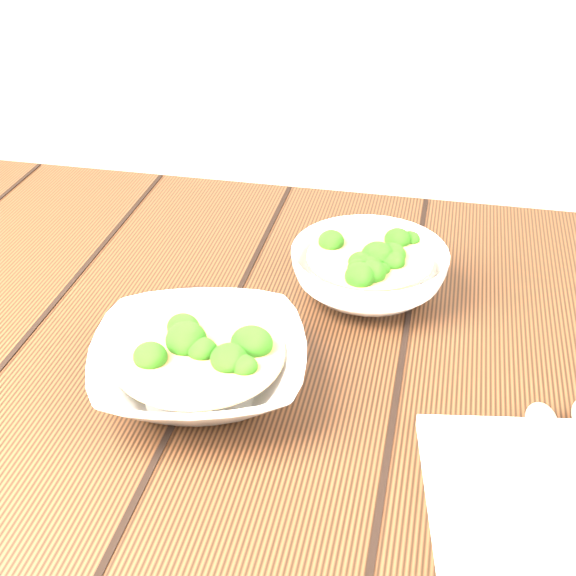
# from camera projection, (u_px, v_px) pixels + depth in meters

# --- Properties ---
(table) EXTENTS (1.20, 0.80, 0.75)m
(table) POSITION_uv_depth(u_px,v_px,m) (235.00, 430.00, 0.92)
(table) COLOR #361D0F
(table) RESTS_ON ground
(soup_bowl_front) EXTENTS (0.25, 0.25, 0.06)m
(soup_bowl_front) POSITION_uv_depth(u_px,v_px,m) (199.00, 364.00, 0.78)
(soup_bowl_front) COLOR silver
(soup_bowl_front) RESTS_ON table
(soup_bowl_back) EXTENTS (0.20, 0.20, 0.06)m
(soup_bowl_back) POSITION_uv_depth(u_px,v_px,m) (369.00, 270.00, 0.92)
(soup_bowl_back) COLOR silver
(soup_bowl_back) RESTS_ON table
(trivet) EXTENTS (0.14, 0.14, 0.03)m
(trivet) POSITION_uv_depth(u_px,v_px,m) (193.00, 322.00, 0.86)
(trivet) COLOR black
(trivet) RESTS_ON table
(napkin) EXTENTS (0.26, 0.22, 0.01)m
(napkin) POSITION_uv_depth(u_px,v_px,m) (566.00, 499.00, 0.66)
(napkin) COLOR #BDAF9D
(napkin) RESTS_ON table
(spoon_left) EXTENTS (0.03, 0.19, 0.01)m
(spoon_left) POSITION_uv_depth(u_px,v_px,m) (545.00, 450.00, 0.70)
(spoon_left) COLOR #B9B4A3
(spoon_left) RESTS_ON napkin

